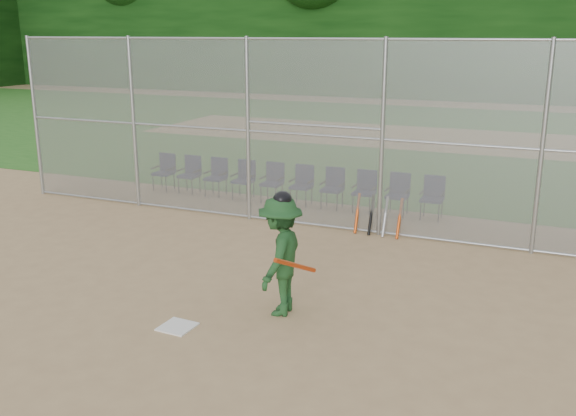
% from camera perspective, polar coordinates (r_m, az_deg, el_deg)
% --- Properties ---
extents(ground, '(100.00, 100.00, 0.00)m').
position_cam_1_polar(ground, '(9.52, -5.95, -10.12)').
color(ground, tan).
rests_on(ground, ground).
extents(grass_strip, '(100.00, 100.00, 0.00)m').
position_cam_1_polar(grass_strip, '(26.16, 13.37, 6.01)').
color(grass_strip, '#27611D').
rests_on(grass_strip, ground).
extents(dirt_patch_far, '(24.00, 24.00, 0.00)m').
position_cam_1_polar(dirt_patch_far, '(26.16, 13.37, 6.02)').
color(dirt_patch_far, tan).
rests_on(dirt_patch_far, ground).
extents(backstop_fence, '(16.09, 0.09, 4.00)m').
position_cam_1_polar(backstop_fence, '(13.34, 4.20, 6.66)').
color(backstop_fence, gray).
rests_on(backstop_fence, ground).
extents(home_plate, '(0.49, 0.49, 0.02)m').
position_cam_1_polar(home_plate, '(9.46, -9.80, -10.35)').
color(home_plate, white).
rests_on(home_plate, ground).
extents(batter_at_plate, '(0.96, 1.39, 1.89)m').
position_cam_1_polar(batter_at_plate, '(9.45, -0.68, -4.22)').
color(batter_at_plate, '#1B451F').
rests_on(batter_at_plate, ground).
extents(spare_bats, '(0.96, 0.41, 0.83)m').
position_cam_1_polar(spare_bats, '(13.41, 8.02, -0.68)').
color(spare_bats, '#D84C14').
rests_on(spare_bats, ground).
extents(chair_0, '(0.54, 0.52, 0.96)m').
position_cam_1_polar(chair_0, '(17.36, -11.03, 3.13)').
color(chair_0, '#10183C').
rests_on(chair_0, ground).
extents(chair_1, '(0.54, 0.52, 0.96)m').
position_cam_1_polar(chair_1, '(16.94, -8.80, 2.93)').
color(chair_1, '#10183C').
rests_on(chair_1, ground).
extents(chair_2, '(0.54, 0.52, 0.96)m').
position_cam_1_polar(chair_2, '(16.55, -6.46, 2.72)').
color(chair_2, '#10183C').
rests_on(chair_2, ground).
extents(chair_3, '(0.54, 0.52, 0.96)m').
position_cam_1_polar(chair_3, '(16.19, -4.02, 2.49)').
color(chair_3, '#10183C').
rests_on(chair_3, ground).
extents(chair_4, '(0.54, 0.52, 0.96)m').
position_cam_1_polar(chair_4, '(15.85, -1.47, 2.25)').
color(chair_4, '#10183C').
rests_on(chair_4, ground).
extents(chair_5, '(0.54, 0.52, 0.96)m').
position_cam_1_polar(chair_5, '(15.55, 1.18, 1.99)').
color(chair_5, '#10183C').
rests_on(chair_5, ground).
extents(chair_6, '(0.54, 0.52, 0.96)m').
position_cam_1_polar(chair_6, '(15.29, 3.93, 1.72)').
color(chair_6, '#10183C').
rests_on(chair_6, ground).
extents(chair_7, '(0.54, 0.52, 0.96)m').
position_cam_1_polar(chair_7, '(15.06, 6.77, 1.44)').
color(chair_7, '#10183C').
rests_on(chair_7, ground).
extents(chair_8, '(0.54, 0.52, 0.96)m').
position_cam_1_polar(chair_8, '(14.87, 9.69, 1.14)').
color(chair_8, '#10183C').
rests_on(chair_8, ground).
extents(chair_9, '(0.54, 0.52, 0.96)m').
position_cam_1_polar(chair_9, '(14.72, 12.68, 0.84)').
color(chair_9, '#10183C').
rests_on(chair_9, ground).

